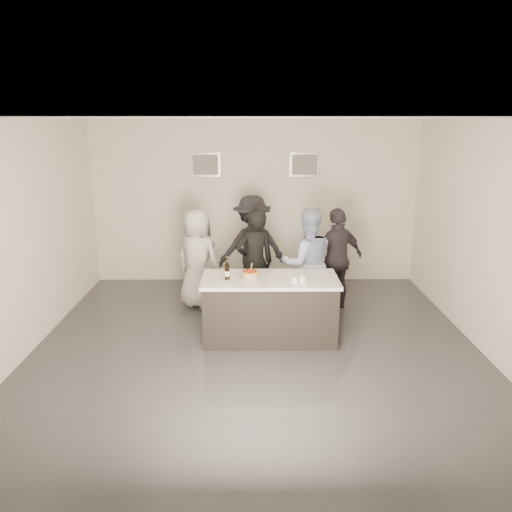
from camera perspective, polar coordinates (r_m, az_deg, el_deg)
name	(u,v)px	position (r m, az deg, el deg)	size (l,w,h in m)	color
floor	(256,347)	(6.88, 0.03, -10.39)	(6.00, 6.00, 0.00)	#3D3D42
ceiling	(256,118)	(6.21, 0.03, 15.46)	(6.00, 6.00, 0.00)	white
wall_back	(255,203)	(9.32, -0.11, 6.12)	(6.00, 0.04, 3.00)	white
wall_front	(260,339)	(3.53, 0.41, -9.48)	(6.00, 0.04, 3.00)	white
wall_left	(21,240)	(7.03, -25.25, 1.64)	(0.04, 6.00, 3.00)	white
wall_right	(490,239)	(7.07, 25.15, 1.72)	(0.04, 6.00, 3.00)	white
picture_left	(206,165)	(9.25, -5.79, 10.34)	(0.54, 0.04, 0.44)	#B2B2B7
picture_right	(304,165)	(9.26, 5.56, 10.35)	(0.54, 0.04, 0.44)	#B2B2B7
bar_counter	(270,309)	(6.97, 1.58, -6.02)	(1.86, 0.86, 0.90)	white
cake	(250,275)	(6.81, -0.69, -2.19)	(0.23, 0.23, 0.08)	orange
beer_bottle_a	(227,267)	(6.88, -3.32, -1.23)	(0.07, 0.07, 0.26)	black
beer_bottle_b	(227,270)	(6.71, -3.32, -1.64)	(0.07, 0.07, 0.26)	black
tumbler_cluster	(298,278)	(6.68, 4.85, -2.57)	(0.19, 0.19, 0.08)	gold
candles	(253,285)	(6.52, -0.30, -3.30)	(0.24, 0.08, 0.01)	pink
person_main_black	(255,263)	(7.66, -0.15, -0.84)	(0.62, 0.41, 1.71)	black
person_main_blue	(307,263)	(7.69, 5.88, -0.86)	(0.83, 0.65, 1.71)	#A6B6DA
person_guest_left	(198,259)	(8.13, -6.69, -0.30)	(0.80, 0.52, 1.63)	silver
person_guest_right	(337,259)	(8.11, 9.25, -0.35)	(0.97, 0.40, 1.65)	#332D36
person_guest_back	(252,247)	(8.54, -0.46, 1.05)	(1.14, 0.66, 1.77)	black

